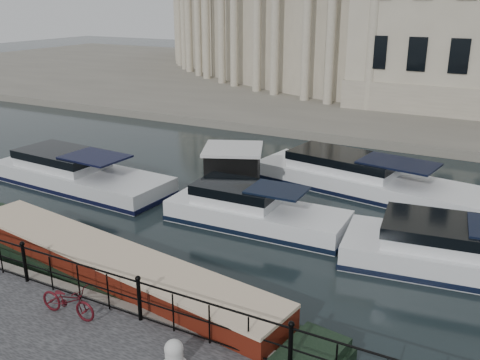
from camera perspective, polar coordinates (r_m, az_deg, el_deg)
name	(u,v)px	position (r m, az deg, el deg)	size (l,w,h in m)	color
ground_plane	(191,296)	(15.68, -5.20, -12.27)	(160.00, 160.00, 0.00)	black
far_bank	(432,90)	(51.26, 19.77, 9.06)	(120.00, 42.00, 0.55)	#6B665B
railing	(139,297)	(13.52, -10.71, -12.12)	(24.14, 0.14, 1.22)	black
civic_building	(419,11)	(46.60, 18.56, 16.71)	(53.55, 31.84, 16.85)	#ADA38C
bicycle	(68,301)	(14.22, -17.89, -12.14)	(0.57, 1.64, 0.86)	#480C13
mooring_bollard	(174,354)	(12.15, -7.05, -17.91)	(0.56, 0.56, 0.63)	silver
narrowboat	(112,278)	(16.24, -13.53, -10.09)	(14.64, 3.92, 1.53)	black
harbour_hut	(233,174)	(22.81, -0.75, 0.67)	(4.14, 3.86, 2.20)	#6B665B
cabin_cruisers	(276,201)	(21.44, 3.90, -2.26)	(24.99, 9.65, 1.99)	silver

